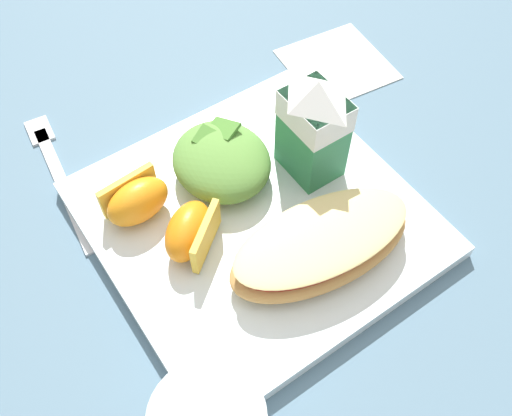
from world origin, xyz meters
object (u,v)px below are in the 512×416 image
Objects in this scene: green_salad_pile at (223,160)px; paper_napkin at (337,64)px; metal_fork at (56,169)px; white_plate at (256,219)px; orange_wedge_middle at (190,232)px; cheesy_pizza_bread at (321,245)px; orange_wedge_front at (137,200)px; milk_carton at (314,124)px.

green_salad_pile reaches higher than paper_napkin.
green_salad_pile is 0.53× the size of metal_fork.
white_plate is 1.48× the size of metal_fork.
paper_napkin is at bearing 109.35° from green_salad_pile.
metal_fork is at bearing -158.11° from orange_wedge_middle.
green_salad_pile is 0.08m from orange_wedge_middle.
cheesy_pizza_bread is 2.84× the size of orange_wedge_front.
green_salad_pile is 0.91× the size of milk_carton.
orange_wedge_front is 0.06m from orange_wedge_middle.
orange_wedge_front is at bearing -77.15° from paper_napkin.
milk_carton is 1.58× the size of orange_wedge_middle.
orange_wedge_front reaches higher than white_plate.
metal_fork is (-0.04, -0.33, 0.00)m from paper_napkin.
milk_carton is 0.26m from metal_fork.
milk_carton is at bearing 53.88° from metal_fork.
orange_wedge_front is at bearing 21.93° from metal_fork.
metal_fork is (-0.15, -0.20, -0.07)m from milk_carton.
metal_fork reaches higher than paper_napkin.
orange_wedge_middle is 0.18m from metal_fork.
white_plate reaches higher than paper_napkin.
green_salad_pile is at bearing -118.43° from milk_carton.
cheesy_pizza_bread is at bearing 32.59° from metal_fork.
white_plate is at bearing 84.58° from orange_wedge_middle.
metal_fork is (-0.11, -0.13, -0.03)m from green_salad_pile.
cheesy_pizza_bread is 0.27m from paper_napkin.
orange_wedge_middle is 0.37× the size of metal_fork.
green_salad_pile reaches higher than metal_fork.
orange_wedge_middle is (0.01, -0.14, -0.04)m from milk_carton.
green_salad_pile reaches higher than orange_wedge_front.
orange_wedge_middle is (-0.07, -0.09, 0.00)m from cheesy_pizza_bread.
paper_napkin is at bearing 136.98° from cheesy_pizza_bread.
milk_carton is at bearing 74.72° from orange_wedge_front.
green_salad_pile is at bearing -171.43° from cheesy_pizza_bread.
milk_carton is 1.00× the size of paper_napkin.
orange_wedge_front reaches higher than metal_fork.
milk_carton reaches higher than paper_napkin.
milk_carton is 1.75× the size of orange_wedge_front.
paper_napkin is at bearing 114.52° from orange_wedge_middle.
orange_wedge_front is 0.12m from metal_fork.
white_plate is at bearing 54.48° from orange_wedge_front.
green_salad_pile is 0.17m from metal_fork.
orange_wedge_middle is at bearing -95.42° from white_plate.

